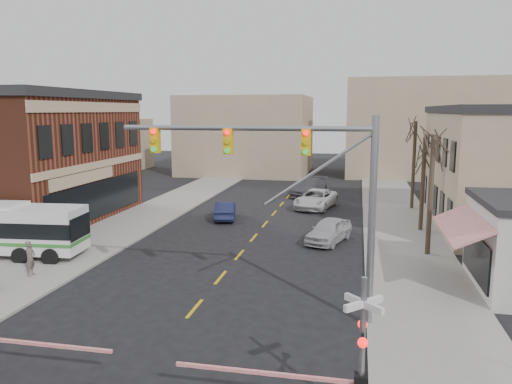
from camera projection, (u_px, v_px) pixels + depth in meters
The scene contains 14 objects.
ground at pixel (178, 329), 18.83m from camera, with size 160.00×160.00×0.00m, color black.
sidewalk_west at pixel (153, 213), 40.04m from camera, with size 5.00×60.00×0.12m, color gray.
sidewalk_east at pixel (398, 223), 36.27m from camera, with size 5.00×60.00×0.12m, color gray.
tree_east_a at pixel (430, 195), 27.78m from camera, with size 0.28×0.28×6.75m.
tree_east_b at pixel (423, 184), 33.56m from camera, with size 0.28×0.28×6.30m.
tree_east_c at pixel (414, 165), 41.18m from camera, with size 0.28×0.28×7.20m.
traffic_signal_mast at pixel (299, 175), 18.85m from camera, with size 9.92×0.30×8.00m.
rr_crossing_east at pixel (345, 351), 13.00m from camera, with size 5.60×1.36×4.00m.
car_a at pixel (329, 230), 31.17m from camera, with size 1.79×4.45×1.51m, color #B0AFB4.
car_b at pixel (225, 210), 37.82m from camera, with size 1.43×4.09×1.35m, color #181B3D.
car_c at pixel (316, 199), 42.07m from camera, with size 2.60×5.65×1.57m, color silver.
car_d at pixel (309, 187), 48.23m from camera, with size 2.34×5.75×1.67m, color #4A484E.
pedestrian_near at pixel (30, 258), 24.47m from camera, with size 0.64×0.42×1.74m, color #5D534B.
pedestrian_far at pixel (52, 240), 27.62m from camera, with size 0.93×0.73×1.92m, color #2E3052.
Camera 1 is at (6.47, -16.79, 8.16)m, focal length 35.00 mm.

